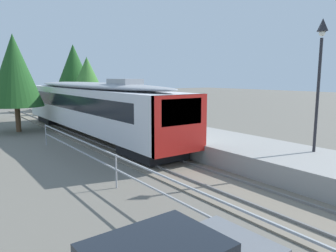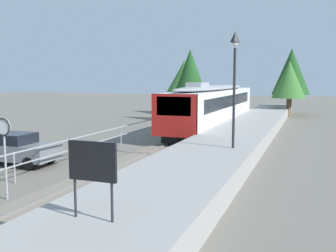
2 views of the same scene
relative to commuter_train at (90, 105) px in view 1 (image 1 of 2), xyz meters
The scene contains 8 objects.
ground_plane 9.97m from the commuter_train, 107.96° to the right, with size 160.00×160.00×0.00m, color #6B665B.
track_rails 9.50m from the commuter_train, 90.00° to the right, with size 3.20×60.00×0.14m.
commuter_train is the anchor object (origin of this frame).
station_platform 9.96m from the commuter_train, 70.66° to the right, with size 3.90×60.00×0.90m, color #999691.
platform_lamp_mid_platform 14.27m from the commuter_train, 72.53° to the right, with size 0.34×0.34×5.35m.
tree_behind_carpark 14.22m from the commuter_train, 68.55° to the left, with size 3.63×3.63×6.14m.
tree_behind_station_far 6.45m from the commuter_train, 126.68° to the left, with size 3.79×3.79×7.02m.
tree_distant_left 18.15m from the commuter_train, 73.30° to the left, with size 4.42×4.42×7.78m.
Camera 1 is at (-8.28, 10.98, 3.97)m, focal length 34.02 mm.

